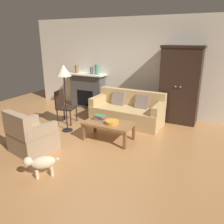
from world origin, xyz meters
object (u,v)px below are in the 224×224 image
(mantel_vase_slate, at_px, (92,70))
(armoire, at_px, (180,85))
(mantel_vase_jade, at_px, (97,70))
(fireplace, at_px, (88,90))
(fruit_bowl, at_px, (112,122))
(dog, at_px, (41,163))
(coffee_table, at_px, (109,125))
(side_chair_wooden, at_px, (64,105))
(couch, at_px, (127,111))
(floor_lamp, at_px, (64,74))
(mantel_vase_bronze, at_px, (77,69))
(armchair_near_left, at_px, (31,137))
(book_stack, at_px, (100,118))

(mantel_vase_slate, bearing_deg, armoire, -1.24)
(mantel_vase_slate, height_order, mantel_vase_jade, mantel_vase_jade)
(fireplace, height_order, fruit_bowl, fireplace)
(mantel_vase_jade, distance_m, dog, 4.02)
(coffee_table, bearing_deg, side_chair_wooden, 164.45)
(couch, xyz_separation_m, dog, (-0.31, -2.97, -0.07))
(couch, height_order, fruit_bowl, couch)
(floor_lamp, bearing_deg, mantel_vase_bronze, 117.17)
(mantel_vase_slate, relative_size, floor_lamp, 0.14)
(mantel_vase_slate, xyz_separation_m, floor_lamp, (0.45, -1.96, 0.18))
(mantel_vase_slate, distance_m, armchair_near_left, 3.31)
(mantel_vase_jade, bearing_deg, fireplace, 177.30)
(fireplace, distance_m, floor_lamp, 2.24)
(fireplace, height_order, mantel_vase_jade, mantel_vase_jade)
(coffee_table, distance_m, mantel_vase_bronze, 3.06)
(fireplace, bearing_deg, coffee_table, -47.90)
(armoire, height_order, mantel_vase_jade, armoire)
(fireplace, distance_m, dog, 4.03)
(armchair_near_left, bearing_deg, fruit_bowl, 41.80)
(mantel_vase_bronze, bearing_deg, dog, -63.94)
(fireplace, bearing_deg, dog, -68.93)
(mantel_vase_jade, xyz_separation_m, armchair_near_left, (0.25, -3.15, -0.96))
(side_chair_wooden, relative_size, floor_lamp, 0.55)
(couch, bearing_deg, book_stack, -100.27)
(coffee_table, relative_size, side_chair_wooden, 1.22)
(side_chair_wooden, height_order, floor_lamp, floor_lamp)
(coffee_table, relative_size, armchair_near_left, 1.21)
(mantel_vase_slate, bearing_deg, couch, -25.87)
(fireplace, height_order, armchair_near_left, fireplace)
(mantel_vase_jade, relative_size, dog, 0.68)
(mantel_vase_jade, xyz_separation_m, dog, (1.07, -3.73, -1.03))
(mantel_vase_bronze, height_order, dog, mantel_vase_bronze)
(armoire, distance_m, floor_lamp, 3.03)
(armchair_near_left, bearing_deg, armoire, 53.07)
(armoire, height_order, mantel_vase_bronze, armoire)
(fruit_bowl, distance_m, floor_lamp, 1.60)
(fireplace, bearing_deg, armchair_near_left, -78.75)
(fireplace, bearing_deg, fruit_bowl, -46.80)
(armoire, height_order, floor_lamp, armoire)
(book_stack, distance_m, mantel_vase_jade, 2.38)
(book_stack, distance_m, floor_lamp, 1.31)
(couch, height_order, mantel_vase_slate, mantel_vase_slate)
(side_chair_wooden, bearing_deg, fireplace, 97.47)
(fireplace, relative_size, fruit_bowl, 4.20)
(fireplace, bearing_deg, mantel_vase_bronze, -177.30)
(fireplace, xyz_separation_m, armchair_near_left, (0.63, -3.17, -0.25))
(couch, xyz_separation_m, mantel_vase_jade, (-1.37, 0.76, 0.96))
(mantel_vase_jade, xyz_separation_m, floor_lamp, (0.25, -1.96, 0.14))
(coffee_table, bearing_deg, fruit_bowl, -20.69)
(book_stack, distance_m, dog, 1.84)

